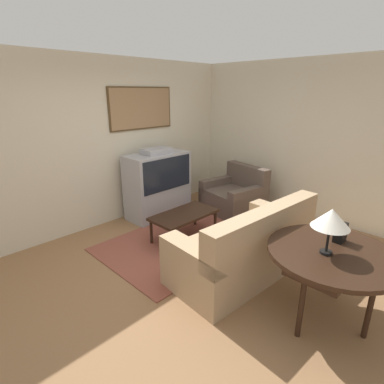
{
  "coord_description": "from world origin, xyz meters",
  "views": [
    {
      "loc": [
        -2.47,
        -2.3,
        2.17
      ],
      "look_at": [
        0.53,
        0.64,
        0.75
      ],
      "focal_mm": 28.0,
      "sensor_mm": 36.0,
      "label": 1
    }
  ],
  "objects_px": {
    "tv": "(158,184)",
    "mantel_clock": "(341,232)",
    "armchair": "(234,197)",
    "coffee_table": "(184,216)",
    "console_table": "(332,257)",
    "couch": "(245,249)",
    "table_lamp": "(331,219)"
  },
  "relations": [
    {
      "from": "coffee_table",
      "to": "armchair",
      "type": "bearing_deg",
      "value": 5.36
    },
    {
      "from": "couch",
      "to": "console_table",
      "type": "height_order",
      "value": "couch"
    },
    {
      "from": "table_lamp",
      "to": "armchair",
      "type": "bearing_deg",
      "value": 53.12
    },
    {
      "from": "coffee_table",
      "to": "console_table",
      "type": "bearing_deg",
      "value": -95.19
    },
    {
      "from": "armchair",
      "to": "coffee_table",
      "type": "distance_m",
      "value": 1.46
    },
    {
      "from": "coffee_table",
      "to": "table_lamp",
      "type": "bearing_deg",
      "value": -97.6
    },
    {
      "from": "couch",
      "to": "console_table",
      "type": "bearing_deg",
      "value": 90.12
    },
    {
      "from": "armchair",
      "to": "mantel_clock",
      "type": "distance_m",
      "value": 2.77
    },
    {
      "from": "armchair",
      "to": "table_lamp",
      "type": "bearing_deg",
      "value": -26.61
    },
    {
      "from": "tv",
      "to": "coffee_table",
      "type": "distance_m",
      "value": 1.08
    },
    {
      "from": "tv",
      "to": "couch",
      "type": "bearing_deg",
      "value": -101.53
    },
    {
      "from": "console_table",
      "to": "table_lamp",
      "type": "distance_m",
      "value": 0.42
    },
    {
      "from": "armchair",
      "to": "coffee_table",
      "type": "bearing_deg",
      "value": -74.37
    },
    {
      "from": "tv",
      "to": "coffee_table",
      "type": "height_order",
      "value": "tv"
    },
    {
      "from": "armchair",
      "to": "mantel_clock",
      "type": "bearing_deg",
      "value": -20.95
    },
    {
      "from": "couch",
      "to": "table_lamp",
      "type": "distance_m",
      "value": 1.26
    },
    {
      "from": "tv",
      "to": "coffee_table",
      "type": "bearing_deg",
      "value": -107.74
    },
    {
      "from": "armchair",
      "to": "table_lamp",
      "type": "distance_m",
      "value": 3.01
    },
    {
      "from": "tv",
      "to": "armchair",
      "type": "height_order",
      "value": "tv"
    },
    {
      "from": "coffee_table",
      "to": "console_table",
      "type": "xyz_separation_m",
      "value": [
        -0.2,
        -2.22,
        0.31
      ]
    },
    {
      "from": "tv",
      "to": "coffee_table",
      "type": "xyz_separation_m",
      "value": [
        -0.32,
        -1.0,
        -0.21
      ]
    },
    {
      "from": "couch",
      "to": "console_table",
      "type": "distance_m",
      "value": 1.08
    },
    {
      "from": "armchair",
      "to": "couch",
      "type": "bearing_deg",
      "value": -39.55
    },
    {
      "from": "tv",
      "to": "mantel_clock",
      "type": "height_order",
      "value": "tv"
    },
    {
      "from": "console_table",
      "to": "mantel_clock",
      "type": "bearing_deg",
      "value": 7.87
    },
    {
      "from": "tv",
      "to": "console_table",
      "type": "xyz_separation_m",
      "value": [
        -0.52,
        -3.22,
        0.1
      ]
    },
    {
      "from": "mantel_clock",
      "to": "armchair",
      "type": "bearing_deg",
      "value": 58.78
    },
    {
      "from": "tv",
      "to": "coffee_table",
      "type": "relative_size",
      "value": 1.2
    },
    {
      "from": "tv",
      "to": "console_table",
      "type": "distance_m",
      "value": 3.26
    },
    {
      "from": "mantel_clock",
      "to": "couch",
      "type": "bearing_deg",
      "value": 99.72
    },
    {
      "from": "couch",
      "to": "coffee_table",
      "type": "distance_m",
      "value": 1.2
    },
    {
      "from": "table_lamp",
      "to": "couch",
      "type": "bearing_deg",
      "value": 80.56
    }
  ]
}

